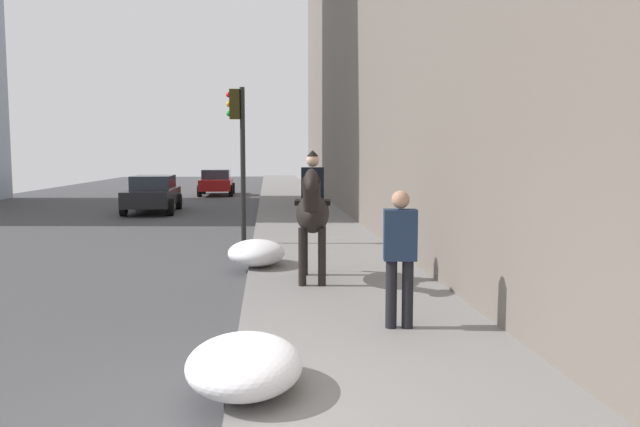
% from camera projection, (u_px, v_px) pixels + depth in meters
% --- Properties ---
extents(sidewalk_slab, '(120.00, 3.23, 0.12)m').
position_uv_depth(sidewalk_slab, '(419.00, 418.00, 5.13)').
color(sidewalk_slab, slate).
rests_on(sidewalk_slab, ground).
extents(mounted_horse_near, '(2.15, 0.70, 2.21)m').
position_uv_depth(mounted_horse_near, '(313.00, 211.00, 10.30)').
color(mounted_horse_near, black).
rests_on(mounted_horse_near, sidewalk_slab).
extents(pedestrian_greeting, '(0.31, 0.43, 1.70)m').
position_uv_depth(pedestrian_greeting, '(400.00, 250.00, 7.50)').
color(pedestrian_greeting, black).
rests_on(pedestrian_greeting, sidewalk_slab).
extents(car_near_lane, '(4.64, 2.02, 1.44)m').
position_uv_depth(car_near_lane, '(153.00, 193.00, 24.13)').
color(car_near_lane, black).
rests_on(car_near_lane, ground).
extents(car_mid_lane, '(4.13, 1.95, 1.44)m').
position_uv_depth(car_mid_lane, '(217.00, 182.00, 34.34)').
color(car_mid_lane, maroon).
rests_on(car_mid_lane, ground).
extents(traffic_light_near_curb, '(0.20, 0.44, 3.85)m').
position_uv_depth(traffic_light_near_curb, '(239.00, 141.00, 14.65)').
color(traffic_light_near_curb, black).
rests_on(traffic_light_near_curb, ground).
extents(snow_pile_near, '(1.38, 1.06, 0.48)m').
position_uv_depth(snow_pile_near, '(244.00, 364.00, 5.56)').
color(snow_pile_near, white).
rests_on(snow_pile_near, sidewalk_slab).
extents(snow_pile_far, '(1.43, 1.10, 0.49)m').
position_uv_depth(snow_pile_far, '(256.00, 253.00, 11.88)').
color(snow_pile_far, white).
rests_on(snow_pile_far, sidewalk_slab).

